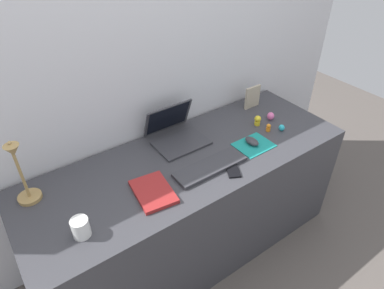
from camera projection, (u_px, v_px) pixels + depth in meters
The scene contains 16 objects.
ground_plane at pixel (190, 244), 2.31m from camera, with size 6.00×6.00×0.00m, color #59514C.
back_wall at pixel (154, 118), 2.08m from camera, with size 3.07×0.05×1.63m, color silver.
desk at pixel (190, 206), 2.10m from camera, with size 1.87×0.67×0.74m, color #38383D.
laptop at pixel (175, 132), 2.00m from camera, with size 0.30×0.28×0.20m.
keyboard at pixel (210, 167), 1.81m from camera, with size 0.41×0.13×0.02m, color #333338.
mousepad at pixel (254, 145), 1.98m from camera, with size 0.21×0.17×0.00m, color teal.
mouse at pixel (252, 141), 1.97m from camera, with size 0.06×0.10×0.03m, color #333338.
cell_phone at pixel (233, 169), 1.80m from camera, with size 0.06×0.13×0.01m, color black.
desk_lamp at pixel (22, 175), 1.51m from camera, with size 0.11×0.17×0.37m.
notebook_pad at pixel (153, 192), 1.66m from camera, with size 0.17×0.24×0.02m, color maroon.
picture_frame at pixel (252, 97), 2.29m from camera, with size 0.12×0.02×0.15m, color #B2A58C.
coffee_mug at pixel (81, 228), 1.43m from camera, with size 0.08×0.08×0.09m, color white.
toy_figurine_cyan at pixel (282, 128), 2.09m from camera, with size 0.04×0.04×0.04m, color #28B7CC.
toy_figurine_yellow at pixel (258, 120), 2.13m from camera, with size 0.04×0.04×0.06m.
toy_figurine_orange at pixel (268, 127), 2.08m from camera, with size 0.03×0.03×0.05m.
toy_figurine_pink at pixel (271, 116), 2.19m from camera, with size 0.05×0.05×0.05m, color pink.
Camera 1 is at (-0.84, -1.20, 1.91)m, focal length 32.08 mm.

